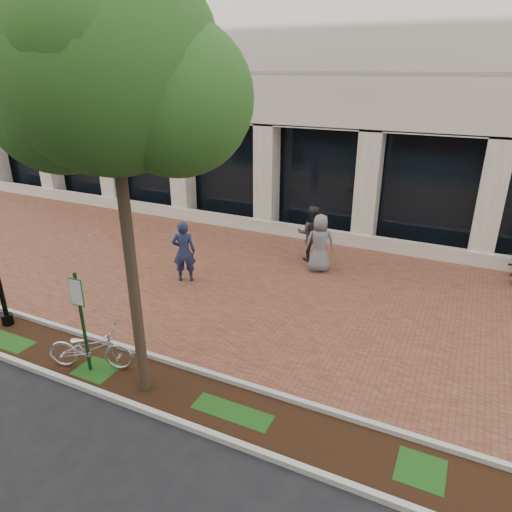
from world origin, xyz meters
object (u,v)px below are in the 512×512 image
at_px(locked_bicycle, 90,348).
at_px(pedestrian_left, 184,252).
at_px(pedestrian_right, 320,243).
at_px(pedestrian_mid, 311,233).
at_px(parking_sign, 80,310).
at_px(street_tree, 114,78).

xyz_separation_m(locked_bicycle, pedestrian_left, (-0.66, 4.67, 0.47)).
bearing_deg(pedestrian_left, pedestrian_right, -171.13).
height_order(pedestrian_left, pedestrian_mid, pedestrian_mid).
height_order(locked_bicycle, pedestrian_right, pedestrian_right).
bearing_deg(locked_bicycle, pedestrian_left, -12.64).
height_order(parking_sign, locked_bicycle, parking_sign).
xyz_separation_m(locked_bicycle, pedestrian_mid, (2.31, 7.92, 0.47)).
distance_m(pedestrian_mid, pedestrian_right, 0.93).
height_order(pedestrian_mid, pedestrian_right, pedestrian_mid).
xyz_separation_m(street_tree, pedestrian_mid, (0.76, 7.96, -5.06)).
bearing_deg(parking_sign, pedestrian_right, 65.36).
height_order(locked_bicycle, pedestrian_left, pedestrian_left).
distance_m(locked_bicycle, pedestrian_left, 4.74).
distance_m(locked_bicycle, pedestrian_right, 7.73).
xyz_separation_m(parking_sign, pedestrian_left, (-0.68, 4.79, -0.54)).
bearing_deg(parking_sign, pedestrian_left, 94.77).
xyz_separation_m(parking_sign, street_tree, (1.53, 0.07, 4.52)).
bearing_deg(street_tree, locked_bicycle, 178.22).
relative_size(pedestrian_mid, pedestrian_right, 1.01).
bearing_deg(pedestrian_left, pedestrian_mid, -158.89).
relative_size(parking_sign, street_tree, 0.29).
distance_m(parking_sign, pedestrian_left, 4.86).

